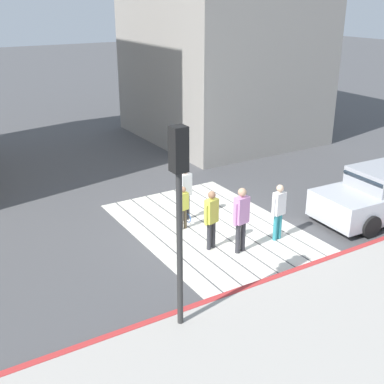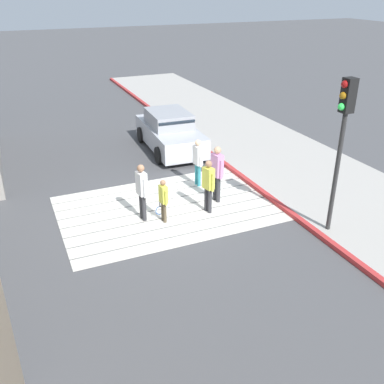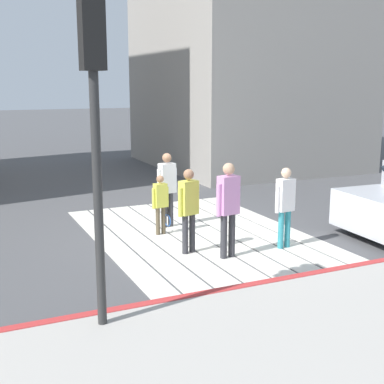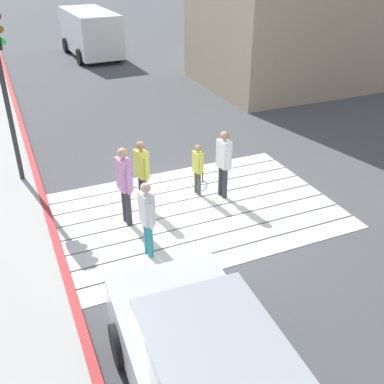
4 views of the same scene
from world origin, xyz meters
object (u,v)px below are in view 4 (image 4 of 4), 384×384
at_px(pedestrian_adult_side, 147,215).
at_px(traffic_light_corner, 0,66).
at_px(pedestrian_teen_behind, 142,170).
at_px(pedestrian_adult_trailing, 224,160).
at_px(pedestrian_adult_lead, 125,181).
at_px(van_down_street, 90,32).
at_px(pedestrian_child_with_racket, 198,167).
at_px(car_parked_near_curb, 211,382).

bearing_deg(pedestrian_adult_side, traffic_light_corner, 115.05).
bearing_deg(pedestrian_teen_behind, pedestrian_adult_trailing, -9.94).
xyz_separation_m(pedestrian_adult_lead, pedestrian_adult_side, (0.06, -1.32, -0.11)).
height_order(van_down_street, pedestrian_adult_lead, van_down_street).
distance_m(pedestrian_adult_lead, pedestrian_child_with_racket, 2.09).
bearing_deg(pedestrian_adult_trailing, van_down_street, 88.22).
height_order(pedestrian_adult_side, pedestrian_teen_behind, pedestrian_teen_behind).
bearing_deg(van_down_street, pedestrian_adult_trailing, -91.78).
bearing_deg(pedestrian_teen_behind, pedestrian_adult_lead, -135.20).
distance_m(van_down_street, pedestrian_teen_behind, 16.44).
distance_m(pedestrian_adult_lead, pedestrian_teen_behind, 0.79).
distance_m(pedestrian_adult_side, pedestrian_teen_behind, 1.94).
relative_size(car_parked_near_curb, pedestrian_teen_behind, 2.63).
height_order(van_down_street, pedestrian_child_with_racket, van_down_street).
bearing_deg(pedestrian_teen_behind, traffic_light_corner, 136.11).
bearing_deg(van_down_street, car_parked_near_curb, -98.77).
xyz_separation_m(pedestrian_adult_lead, pedestrian_adult_trailing, (2.49, 0.22, -0.06)).
distance_m(car_parked_near_curb, pedestrian_adult_lead, 5.08).
xyz_separation_m(car_parked_near_curb, pedestrian_adult_lead, (0.37, 5.05, 0.33)).
distance_m(van_down_street, pedestrian_adult_side, 18.37).
height_order(car_parked_near_curb, pedestrian_adult_lead, pedestrian_adult_lead).
bearing_deg(pedestrian_adult_lead, pedestrian_teen_behind, 44.80).
relative_size(van_down_street, traffic_light_corner, 1.25).
relative_size(van_down_street, pedestrian_adult_trailing, 3.07).
bearing_deg(pedestrian_adult_trailing, pedestrian_adult_side, -147.78).
height_order(van_down_street, pedestrian_adult_trailing, van_down_street).
height_order(pedestrian_adult_trailing, pedestrian_child_with_racket, pedestrian_adult_trailing).
height_order(pedestrian_adult_lead, pedestrian_adult_side, pedestrian_adult_lead).
bearing_deg(van_down_street, pedestrian_child_with_racket, -93.61).
height_order(traffic_light_corner, pedestrian_teen_behind, traffic_light_corner).
bearing_deg(pedestrian_adult_side, pedestrian_adult_lead, 92.45).
bearing_deg(pedestrian_adult_lead, car_parked_near_curb, -94.16).
bearing_deg(car_parked_near_curb, pedestrian_adult_lead, 85.84).
height_order(car_parked_near_curb, pedestrian_adult_side, pedestrian_adult_side).
distance_m(pedestrian_adult_trailing, pedestrian_child_with_racket, 0.67).
relative_size(van_down_street, pedestrian_child_with_racket, 4.00).
bearing_deg(pedestrian_child_with_racket, car_parked_near_curb, -112.67).
relative_size(car_parked_near_curb, van_down_street, 0.83).
height_order(van_down_street, pedestrian_teen_behind, van_down_street).
distance_m(pedestrian_adult_lead, pedestrian_adult_side, 1.32).
relative_size(pedestrian_adult_side, pedestrian_teen_behind, 0.98).
bearing_deg(van_down_street, pedestrian_adult_side, -99.25).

